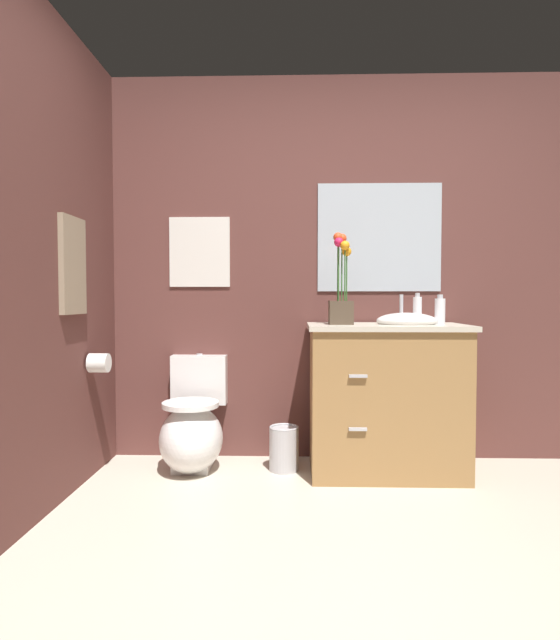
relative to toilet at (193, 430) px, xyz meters
The scene contains 13 objects.
ground_plane 1.75m from the toilet, 58.34° to the right, with size 9.87×9.87×0.00m, color beige.
wall_back 1.53m from the toilet, 15.08° to the left, with size 4.61×0.05×2.50m, color brown.
wall_left 1.51m from the toilet, 122.22° to the right, with size 0.05×4.89×2.50m, color brown.
toilet is the anchor object (origin of this frame).
vanity_cabinet 1.20m from the toilet, ahead, with size 0.94×0.56×1.08m.
flower_vase 1.23m from the toilet, ahead, with size 0.14×0.14×0.55m.
soap_bottle 1.67m from the toilet, ahead, with size 0.06×0.06×0.18m.
lotion_bottle 1.55m from the toilet, ahead, with size 0.05×0.05×0.19m.
trash_bin 0.57m from the toilet, ahead, with size 0.18×0.18×0.27m.
wall_poster 1.15m from the toilet, 90.00° to the left, with size 0.40×0.01×0.46m, color silver.
wall_mirror 1.71m from the toilet, 12.81° to the left, with size 0.80×0.01×0.70m, color #B2BCC6.
hanging_towel 1.20m from the toilet, 144.06° to the right, with size 0.03×0.28×0.52m, color gray.
toilet_paper_roll 0.69m from the toilet, 158.67° to the right, with size 0.11×0.11×0.11m, color white.
Camera 1 is at (-0.28, -1.69, 1.05)m, focal length 29.28 mm.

